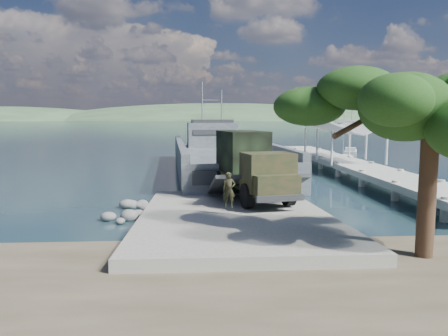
# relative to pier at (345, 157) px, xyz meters

# --- Properties ---
(ground) EXTENTS (1400.00, 1400.00, 0.00)m
(ground) POSITION_rel_pier_xyz_m (-13.00, -18.77, -1.60)
(ground) COLOR #1B3842
(ground) RESTS_ON ground
(boat_ramp) EXTENTS (10.00, 18.00, 0.50)m
(boat_ramp) POSITION_rel_pier_xyz_m (-13.00, -19.77, -1.35)
(boat_ramp) COLOR gray
(boat_ramp) RESTS_ON ground
(shoreline_rocks) EXTENTS (3.20, 5.60, 0.90)m
(shoreline_rocks) POSITION_rel_pier_xyz_m (-19.20, -18.27, -1.60)
(shoreline_rocks) COLOR slate
(shoreline_rocks) RESTS_ON ground
(distant_headlands) EXTENTS (1000.00, 240.00, 48.00)m
(distant_headlands) POSITION_rel_pier_xyz_m (37.00, 541.23, -1.60)
(distant_headlands) COLOR #2D482D
(distant_headlands) RESTS_ON ground
(pier) EXTENTS (6.40, 44.00, 6.10)m
(pier) POSITION_rel_pier_xyz_m (0.00, 0.00, 0.00)
(pier) COLOR #A0A197
(pier) RESTS_ON ground
(landing_craft) EXTENTS (11.25, 37.03, 10.87)m
(landing_craft) POSITION_rel_pier_xyz_m (-12.41, 2.54, -0.71)
(landing_craft) COLOR #3D4548
(landing_craft) RESTS_ON ground
(military_truck) EXTENTS (4.58, 9.45, 4.21)m
(military_truck) POSITION_rel_pier_xyz_m (-11.59, -15.48, 1.00)
(military_truck) COLOR black
(military_truck) RESTS_ON boat_ramp
(soldier) EXTENTS (0.69, 0.46, 1.89)m
(soldier) POSITION_rel_pier_xyz_m (-13.33, -20.50, -0.16)
(soldier) COLOR black
(soldier) RESTS_ON boat_ramp
(sailboat_near) EXTENTS (1.66, 5.07, 6.11)m
(sailboat_near) POSITION_rel_pier_xyz_m (3.01, 9.34, -1.27)
(sailboat_near) COLOR silver
(sailboat_near) RESTS_ON ground
(sailboat_far) EXTENTS (3.56, 5.85, 6.87)m
(sailboat_far) POSITION_rel_pier_xyz_m (7.54, 19.54, -1.23)
(sailboat_far) COLOR silver
(sailboat_far) RESTS_ON ground
(overhang_tree) EXTENTS (8.31, 7.66, 7.55)m
(overhang_tree) POSITION_rel_pier_xyz_m (-6.94, -27.06, 4.45)
(overhang_tree) COLOR black
(overhang_tree) RESTS_ON ground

